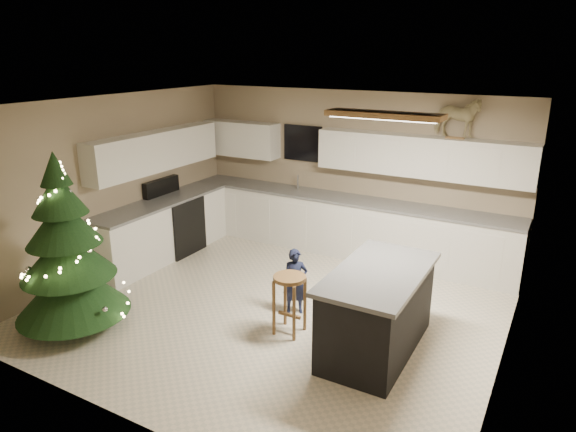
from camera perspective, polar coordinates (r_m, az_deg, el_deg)
The scene contains 8 objects.
ground_plane at distance 6.81m, azimuth -1.46°, elevation -10.05°, with size 5.50×5.50×0.00m, color beige.
room_shell at distance 6.17m, azimuth -1.40°, elevation 4.39°, with size 5.52×5.02×2.61m.
cabinetry at distance 8.26m, azimuth -1.11°, elevation 0.80°, with size 5.50×3.20×2.00m.
island at distance 5.80m, azimuth 9.90°, elevation -10.26°, with size 0.90×1.70×0.95m.
bar_stool at distance 6.00m, azimuth 0.17°, elevation -8.25°, with size 0.38×0.38×0.73m.
christmas_tree at distance 6.51m, azimuth -23.30°, elevation -4.39°, with size 1.35×1.30×2.15m.
toddler at distance 6.50m, azimuth 0.81°, elevation -7.28°, with size 0.31×0.20×0.85m, color black.
rocking_horse at distance 7.68m, azimuth 18.27°, elevation 10.37°, with size 0.66×0.31×0.58m.
Camera 1 is at (3.08, -5.16, 3.20)m, focal length 32.00 mm.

